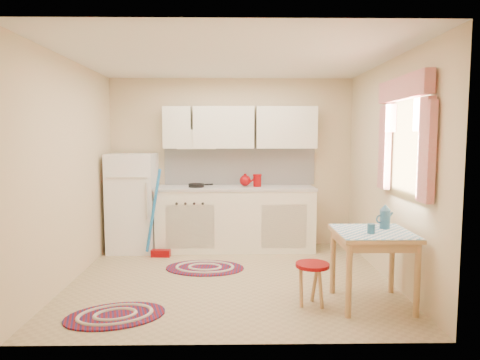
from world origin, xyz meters
name	(u,v)px	position (x,y,z in m)	size (l,w,h in m)	color
room_shell	(244,140)	(0.16, 0.24, 1.60)	(3.64, 3.60, 2.52)	tan
fridge	(133,202)	(-1.41, 1.25, 0.70)	(0.65, 0.60, 1.40)	white
broom	(160,214)	(-0.97, 0.90, 0.60)	(0.28, 0.12, 1.20)	blue
base_cabinets	(235,219)	(0.06, 1.30, 0.44)	(2.25, 0.60, 0.88)	white
countertop	(235,188)	(0.06, 1.30, 0.90)	(2.27, 0.62, 0.04)	beige
frying_pan	(196,185)	(-0.50, 1.25, 0.94)	(0.22, 0.22, 0.05)	black
red_kettle	(245,181)	(0.20, 1.30, 1.01)	(0.18, 0.16, 0.18)	#860408
red_canister	(257,181)	(0.37, 1.30, 1.00)	(0.11, 0.11, 0.16)	#860408
table	(372,268)	(1.38, -0.80, 0.36)	(0.72, 0.72, 0.72)	tan
stool	(312,285)	(0.79, -0.83, 0.21)	(0.33, 0.33, 0.42)	#860408
coffee_pot	(385,217)	(1.53, -0.68, 0.85)	(0.13, 0.11, 0.25)	#285A7C
mug	(371,229)	(1.33, -0.90, 0.77)	(0.07, 0.07, 0.10)	#285A7C
rug_center	(205,268)	(-0.33, 0.37, 0.01)	(0.97, 0.65, 0.02)	maroon
rug_left	(115,316)	(-1.05, -1.06, 0.01)	(0.90, 0.60, 0.02)	maroon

